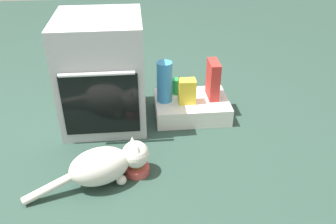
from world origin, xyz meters
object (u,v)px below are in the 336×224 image
Objects in this scene: oven at (102,72)px; snack_bag at (187,91)px; food_bowl at (137,168)px; cereal_box at (213,80)px; cat at (106,164)px; pantry_cabinet at (191,107)px; water_bottle at (165,82)px; soda_can at (176,86)px.

snack_bag is at bearing -4.29° from oven.
cereal_box reaches higher than food_bowl.
oven is 0.74m from food_bowl.
cat is 2.49× the size of cereal_box.
cat is at bearing -161.36° from food_bowl.
pantry_cabinet is 3.63× the size of food_bowl.
water_bottle is at bearing 164.02° from snack_bag.
snack_bag is (-0.04, -0.04, 0.16)m from pantry_cabinet.
water_bottle is (-0.16, 0.04, 0.06)m from snack_bag.
water_bottle reaches higher than cereal_box.
cat is 0.92m from soda_can.
pantry_cabinet is 1.79× the size of water_bottle.
food_bowl is 0.72m from snack_bag.
snack_bag is at bearing -67.38° from soda_can.
cereal_box is (0.78, 0.02, -0.11)m from oven.
snack_bag is (0.06, -0.14, 0.03)m from soda_can.
oven reaches higher than soda_can.
oven reaches higher than cat.
cat is 1.03m from cereal_box.
oven reaches higher than food_bowl.
oven is 0.70m from pantry_cabinet.
soda_can is 0.67× the size of snack_bag.
soda_can is at bearing 135.29° from pantry_cabinet.
cereal_box is at bearing 9.34° from pantry_cabinet.
food_bowl is 0.90m from cereal_box.
food_bowl is 0.71m from water_bottle.
food_bowl is 1.23× the size of soda_can.
snack_bag is 0.64× the size of cereal_box.
water_bottle is at bearing 41.50° from cat.
snack_bag is (0.55, 0.63, 0.10)m from cat.
water_bottle is at bearing 70.48° from food_bowl.
cat is 3.88× the size of snack_bag.
water_bottle reaches higher than food_bowl.
soda_can is at bearing 10.62° from oven.
oven is at bearing -178.32° from cereal_box.
pantry_cabinet is at bearing -1.05° from water_bottle.
soda_can is (-0.10, 0.10, 0.13)m from pantry_cabinet.
soda_can is 0.43× the size of cereal_box.
food_bowl is at bearing -109.52° from water_bottle.
cat is at bearing -122.11° from soda_can.
water_bottle reaches higher than soda_can.
cereal_box is at bearing 18.59° from snack_bag.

